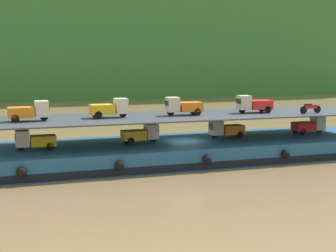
{
  "coord_description": "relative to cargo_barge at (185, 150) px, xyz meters",
  "views": [
    {
      "loc": [
        -14.02,
        -37.19,
        7.93
      ],
      "look_at": [
        -1.4,
        0.0,
        2.7
      ],
      "focal_mm": 56.17,
      "sensor_mm": 36.0,
      "label": 1
    }
  ],
  "objects": [
    {
      "name": "mini_truck_lower_stern",
      "position": [
        -11.24,
        -0.33,
        1.44
      ],
      "size": [
        2.74,
        1.2,
        1.38
      ],
      "color": "gold",
      "rests_on": "cargo_barge"
    },
    {
      "name": "mini_truck_upper_fore",
      "position": [
        -0.24,
        -0.13,
        3.44
      ],
      "size": [
        2.78,
        1.27,
        1.38
      ],
      "color": "orange",
      "rests_on": "cargo_rack"
    },
    {
      "name": "mini_truck_lower_mid",
      "position": [
        3.58,
        0.42,
        1.44
      ],
      "size": [
        2.75,
        1.21,
        1.38
      ],
      "color": "orange",
      "rests_on": "cargo_barge"
    },
    {
      "name": "mini_truck_upper_bow",
      "position": [
        5.62,
        -0.31,
        3.44
      ],
      "size": [
        2.78,
        1.27,
        1.38
      ],
      "color": "red",
      "rests_on": "cargo_rack"
    },
    {
      "name": "mini_truck_upper_stern",
      "position": [
        -11.54,
        -0.2,
        3.44
      ],
      "size": [
        2.75,
        1.21,
        1.38
      ],
      "color": "orange",
      "rests_on": "cargo_rack"
    },
    {
      "name": "ground_plane",
      "position": [
        0.0,
        0.03,
        -0.75
      ],
      "size": [
        400.0,
        400.0,
        0.0
      ],
      "primitive_type": "plane",
      "color": "brown"
    },
    {
      "name": "mini_truck_lower_aft",
      "position": [
        -3.52,
        0.12,
        1.44
      ],
      "size": [
        2.79,
        1.29,
        1.38
      ],
      "color": "gold",
      "rests_on": "cargo_barge"
    },
    {
      "name": "mini_truck_upper_mid",
      "position": [
        -5.85,
        0.1,
        3.44
      ],
      "size": [
        2.76,
        1.23,
        1.38
      ],
      "color": "gold",
      "rests_on": "cargo_rack"
    },
    {
      "name": "mini_truck_lower_fore",
      "position": [
        11.17,
        0.28,
        1.44
      ],
      "size": [
        2.75,
        1.22,
        1.38
      ],
      "color": "red",
      "rests_on": "cargo_barge"
    },
    {
      "name": "motorcycle_upper_port",
      "position": [
        9.56,
        -2.18,
        3.18
      ],
      "size": [
        1.9,
        0.55,
        0.87
      ],
      "color": "black",
      "rests_on": "cargo_rack"
    },
    {
      "name": "cargo_rack",
      "position": [
        0.0,
        0.03,
        2.69
      ],
      "size": [
        29.42,
        7.36,
        2.0
      ],
      "color": "#383D47",
      "rests_on": "cargo_barge"
    },
    {
      "name": "cargo_barge",
      "position": [
        0.0,
        0.0,
        0.0
      ],
      "size": [
        31.02,
        8.68,
        1.5
      ],
      "color": "navy",
      "rests_on": "ground"
    }
  ]
}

